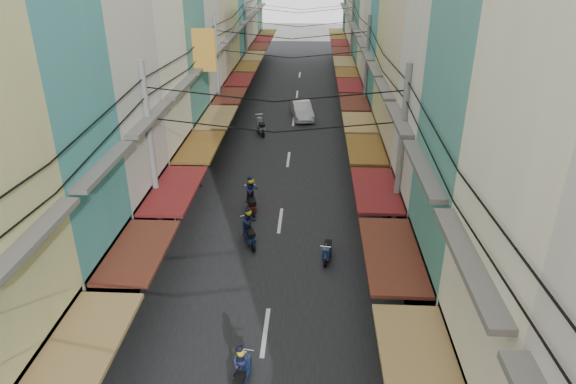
% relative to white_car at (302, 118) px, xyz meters
% --- Properties ---
extents(ground, '(160.00, 160.00, 0.00)m').
position_rel_white_car_xyz_m(ground, '(-0.61, -22.71, 0.00)').
color(ground, '#63635F').
rests_on(ground, ground).
extents(road, '(10.00, 80.00, 0.02)m').
position_rel_white_car_xyz_m(road, '(-0.61, -2.71, 0.01)').
color(road, black).
rests_on(road, ground).
extents(sidewalk_left, '(3.00, 80.00, 0.06)m').
position_rel_white_car_xyz_m(sidewalk_left, '(-7.11, -2.71, 0.03)').
color(sidewalk_left, slate).
rests_on(sidewalk_left, ground).
extents(sidewalk_right, '(3.00, 80.00, 0.06)m').
position_rel_white_car_xyz_m(sidewalk_right, '(5.89, -2.71, 0.03)').
color(sidewalk_right, slate).
rests_on(sidewalk_right, ground).
extents(utility_poles, '(10.20, 66.13, 8.20)m').
position_rel_white_car_xyz_m(utility_poles, '(-0.61, -7.69, 6.59)').
color(utility_poles, gray).
rests_on(utility_poles, ground).
extents(white_car, '(4.82, 2.60, 1.61)m').
position_rel_white_car_xyz_m(white_car, '(0.00, 0.00, 0.00)').
color(white_car, silver).
rests_on(white_car, ground).
extents(bicycle, '(1.77, 0.74, 1.20)m').
position_rel_white_car_xyz_m(bicycle, '(6.89, -23.26, 0.00)').
color(bicycle, black).
rests_on(bicycle, ground).
extents(moving_scooters, '(4.69, 25.14, 1.95)m').
position_rel_white_car_xyz_m(moving_scooters, '(-1.65, -16.99, 0.54)').
color(moving_scooters, black).
rests_on(moving_scooters, ground).
extents(parked_scooters, '(13.02, 14.72, 1.01)m').
position_rel_white_car_xyz_m(parked_scooters, '(3.76, -26.03, 0.48)').
color(parked_scooters, black).
rests_on(parked_scooters, ground).
extents(pedestrians, '(12.89, 21.00, 2.22)m').
position_rel_white_car_xyz_m(pedestrians, '(-4.67, -21.35, 1.06)').
color(pedestrians, black).
rests_on(pedestrians, ground).
extents(traffic_sign, '(0.10, 0.62, 2.83)m').
position_rel_white_car_xyz_m(traffic_sign, '(4.17, -27.58, 2.05)').
color(traffic_sign, gray).
rests_on(traffic_sign, ground).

